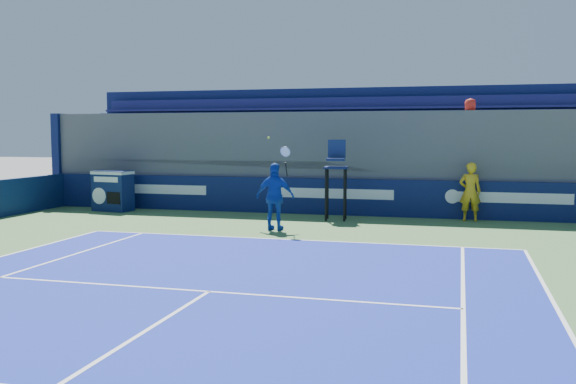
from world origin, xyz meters
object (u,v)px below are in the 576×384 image
(ball_person, at_px, (470,192))
(umpire_chair, at_px, (336,171))
(tennis_player, at_px, (275,197))
(match_clock, at_px, (113,190))

(ball_person, relative_size, umpire_chair, 0.72)
(ball_person, height_order, umpire_chair, umpire_chair)
(umpire_chair, xyz_separation_m, tennis_player, (-1.20, -2.55, -0.59))
(match_clock, xyz_separation_m, tennis_player, (6.65, -2.85, 0.20))
(umpire_chair, bearing_deg, match_clock, 177.82)
(ball_person, distance_m, tennis_player, 6.17)
(match_clock, height_order, tennis_player, tennis_player)
(ball_person, height_order, tennis_player, tennis_player)
(match_clock, relative_size, tennis_player, 0.55)
(umpire_chair, distance_m, tennis_player, 2.88)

